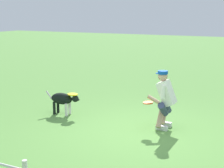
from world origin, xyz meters
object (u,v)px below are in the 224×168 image
dog (63,100)px  frisbee_held (148,103)px  frisbee_flying (73,94)px  person (165,98)px

dog → frisbee_held: 2.32m
frisbee_flying → frisbee_held: bearing=176.5°
frisbee_flying → person: bearing=-177.1°
frisbee_held → dog: bearing=-2.9°
dog → frisbee_held: frisbee_held is taller
dog → frisbee_flying: frisbee_flying is taller
frisbee_held → person: bearing=-141.4°
person → frisbee_held: person is taller
frisbee_flying → frisbee_held: 2.03m
person → dog: (2.60, 0.13, -0.31)m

